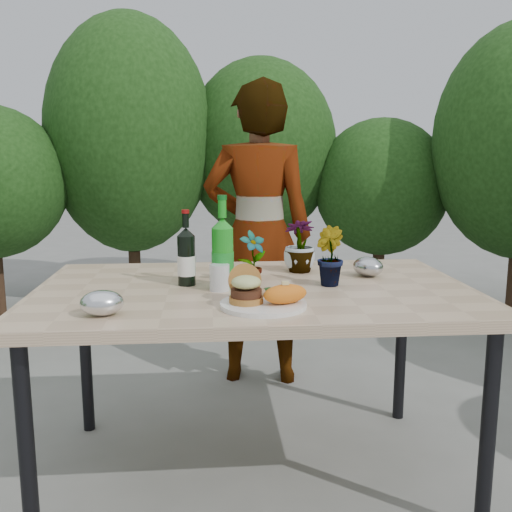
{
  "coord_description": "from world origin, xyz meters",
  "views": [
    {
      "loc": [
        -0.16,
        -2.05,
        1.24
      ],
      "look_at": [
        0.0,
        -0.08,
        0.88
      ],
      "focal_mm": 40.0,
      "sensor_mm": 36.0,
      "label": 1
    }
  ],
  "objects": [
    {
      "name": "patio_table",
      "position": [
        0.0,
        0.0,
        0.69
      ],
      "size": [
        1.6,
        1.0,
        0.75
      ],
      "color": "tan",
      "rests_on": "ground"
    },
    {
      "name": "ground",
      "position": [
        0.0,
        0.0,
        0.0
      ],
      "size": [
        80.0,
        80.0,
        0.0
      ],
      "primitive_type": "plane",
      "color": "slate",
      "rests_on": "ground"
    },
    {
      "name": "foil_packet_right",
      "position": [
        0.47,
        0.15,
        0.79
      ],
      "size": [
        0.16,
        0.17,
        0.08
      ],
      "primitive_type": "ellipsoid",
      "rotation": [
        0.0,
        0.0,
        2.08
      ],
      "color": "#AFB2B6",
      "rests_on": "patio_table"
    },
    {
      "name": "wine_bottle",
      "position": [
        -0.25,
        0.05,
        0.85
      ],
      "size": [
        0.07,
        0.07,
        0.28
      ],
      "rotation": [
        0.0,
        0.0,
        0.41
      ],
      "color": "black",
      "rests_on": "patio_table"
    },
    {
      "name": "grilled_veg",
      "position": [
        0.02,
        -0.19,
        0.78
      ],
      "size": [
        0.08,
        0.05,
        0.03
      ],
      "color": "olive",
      "rests_on": "dinner_plate"
    },
    {
      "name": "seedling_right",
      "position": [
        0.21,
        0.26,
        0.86
      ],
      "size": [
        0.14,
        0.14,
        0.22
      ],
      "primitive_type": "imported",
      "rotation": [
        0.0,
        0.0,
        3.27
      ],
      "color": "#23541D",
      "rests_on": "patio_table"
    },
    {
      "name": "blue_bowl",
      "position": [
        0.21,
        0.27,
        0.8
      ],
      "size": [
        0.17,
        0.17,
        0.1
      ],
      "primitive_type": "imported",
      "rotation": [
        0.0,
        0.0,
        0.37
      ],
      "color": "silver",
      "rests_on": "patio_table"
    },
    {
      "name": "dinner_plate",
      "position": [
        0.01,
        -0.28,
        0.76
      ],
      "size": [
        0.28,
        0.28,
        0.01
      ],
      "primitive_type": "cylinder",
      "color": "white",
      "rests_on": "patio_table"
    },
    {
      "name": "terracotta_pot",
      "position": [
        -1.39,
        1.76,
        0.07
      ],
      "size": [
        0.17,
        0.17,
        0.14
      ],
      "color": "#A24D29",
      "rests_on": "ground"
    },
    {
      "name": "seedling_left",
      "position": [
        0.0,
        0.07,
        0.85
      ],
      "size": [
        0.13,
        0.11,
        0.2
      ],
      "primitive_type": "imported",
      "rotation": [
        0.0,
        0.0,
        0.45
      ],
      "color": "#1C511B",
      "rests_on": "patio_table"
    },
    {
      "name": "sweet_potato",
      "position": [
        0.07,
        -0.3,
        0.8
      ],
      "size": [
        0.17,
        0.12,
        0.06
      ],
      "primitive_type": "ellipsoid",
      "rotation": [
        0.0,
        0.0,
        0.35
      ],
      "color": "orange",
      "rests_on": "dinner_plate"
    },
    {
      "name": "foil_packet_left",
      "position": [
        -0.49,
        -0.34,
        0.79
      ],
      "size": [
        0.15,
        0.13,
        0.08
      ],
      "primitive_type": "ellipsoid",
      "rotation": [
        0.0,
        0.0,
        0.15
      ],
      "color": "silver",
      "rests_on": "patio_table"
    },
    {
      "name": "plastic_cup",
      "position": [
        -0.13,
        -0.05,
        0.8
      ],
      "size": [
        0.07,
        0.07,
        0.09
      ],
      "primitive_type": "cylinder",
      "color": "silver",
      "rests_on": "patio_table"
    },
    {
      "name": "person",
      "position": [
        0.1,
        0.96,
        0.81
      ],
      "size": [
        0.63,
        0.46,
        1.61
      ],
      "primitive_type": "imported",
      "rotation": [
        0.0,
        0.0,
        3.01
      ],
      "color": "#A36B51",
      "rests_on": "ground"
    },
    {
      "name": "shrub_hedge",
      "position": [
        0.19,
        1.61,
        1.17
      ],
      "size": [
        6.92,
        5.11,
        2.36
      ],
      "color": "#382316",
      "rests_on": "ground"
    },
    {
      "name": "seedling_mid",
      "position": [
        0.28,
        0.01,
        0.86
      ],
      "size": [
        0.13,
        0.15,
        0.22
      ],
      "primitive_type": "imported",
      "rotation": [
        0.0,
        0.0,
        1.9
      ],
      "color": "#225D20",
      "rests_on": "patio_table"
    },
    {
      "name": "sparkling_water",
      "position": [
        -0.12,
        0.01,
        0.87
      ],
      "size": [
        0.08,
        0.08,
        0.34
      ],
      "rotation": [
        0.0,
        0.0,
        -0.36
      ],
      "color": "#1A931D",
      "rests_on": "patio_table"
    },
    {
      "name": "burger_stack",
      "position": [
        -0.05,
        -0.26,
        0.81
      ],
      "size": [
        0.11,
        0.16,
        0.11
      ],
      "color": "#B7722D",
      "rests_on": "dinner_plate"
    }
  ]
}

